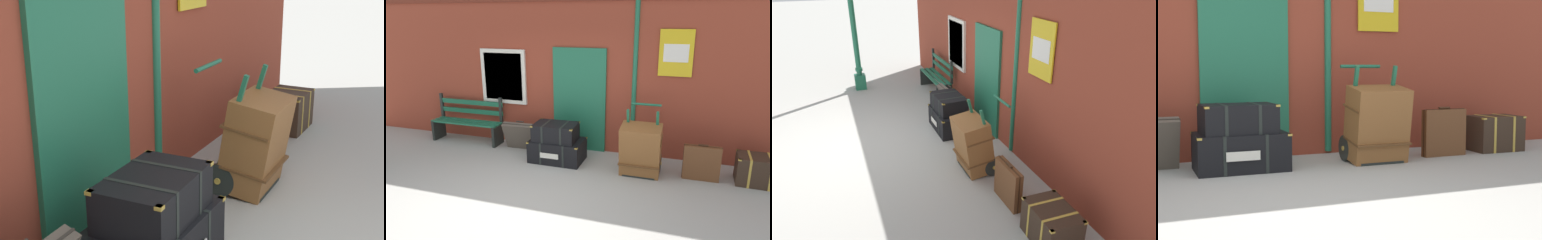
{
  "view_description": "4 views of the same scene",
  "coord_description": "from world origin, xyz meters",
  "views": [
    {
      "loc": [
        -2.91,
        -0.0,
        2.18
      ],
      "look_at": [
        0.89,
        1.89,
        0.82
      ],
      "focal_mm": 49.45,
      "sensor_mm": 36.0,
      "label": 1
    },
    {
      "loc": [
        2.22,
        -4.13,
        2.67
      ],
      "look_at": [
        0.34,
        1.73,
        0.84
      ],
      "focal_mm": 32.53,
      "sensor_mm": 36.0,
      "label": 2
    },
    {
      "loc": [
        6.26,
        -0.47,
        3.21
      ],
      "look_at": [
        0.7,
        1.72,
        0.52
      ],
      "focal_mm": 33.06,
      "sensor_mm": 36.0,
      "label": 3
    },
    {
      "loc": [
        -1.24,
        -4.21,
        1.14
      ],
      "look_at": [
        1.22,
        1.62,
        0.52
      ],
      "focal_mm": 50.19,
      "sensor_mm": 36.0,
      "label": 4
    }
  ],
  "objects": [
    {
      "name": "ground_plane",
      "position": [
        0.0,
        0.0,
        0.0
      ],
      "size": [
        60.0,
        60.0,
        0.0
      ],
      "primitive_type": "plane",
      "color": "#A3A099"
    },
    {
      "name": "brick_facade",
      "position": [
        -0.01,
        2.6,
        1.6
      ],
      "size": [
        10.4,
        0.35,
        3.2
      ],
      "color": "brown",
      "rests_on": "ground"
    },
    {
      "name": "platform_bench",
      "position": [
        -2.36,
        2.16,
        0.44
      ],
      "size": [
        1.6,
        0.43,
        1.01
      ],
      "color": "#1E6647",
      "rests_on": "ground"
    },
    {
      "name": "steamer_trunk_base",
      "position": [
        -0.07,
        1.71,
        0.21
      ],
      "size": [
        1.01,
        0.67,
        0.43
      ],
      "color": "black",
      "rests_on": "ground"
    },
    {
      "name": "steamer_trunk_middle",
      "position": [
        -0.09,
        1.7,
        0.58
      ],
      "size": [
        0.83,
        0.57,
        0.33
      ],
      "color": "black",
      "rests_on": "steamer_trunk_base"
    },
    {
      "name": "porters_trolley",
      "position": [
        1.54,
        1.72,
        0.27
      ],
      "size": [
        0.71,
        0.68,
        1.18
      ],
      "color": "black",
      "rests_on": "ground"
    },
    {
      "name": "large_brown_trunk",
      "position": [
        1.54,
        1.54,
        0.47
      ],
      "size": [
        0.7,
        0.56,
        0.94
      ],
      "color": "brown",
      "rests_on": "ground"
    },
    {
      "name": "suitcase_slate",
      "position": [
        2.56,
        1.67,
        0.3
      ],
      "size": [
        0.61,
        0.13,
        0.64
      ],
      "color": "brown",
      "rests_on": "ground"
    },
    {
      "name": "suitcase_caramel",
      "position": [
        -1.02,
        2.01,
        0.3
      ],
      "size": [
        0.67,
        0.37,
        0.61
      ],
      "color": "#51473D",
      "rests_on": "ground"
    },
    {
      "name": "corner_trunk",
      "position": [
        3.45,
        1.8,
        0.24
      ],
      "size": [
        0.7,
        0.51,
        0.49
      ],
      "color": "#332319",
      "rests_on": "ground"
    }
  ]
}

